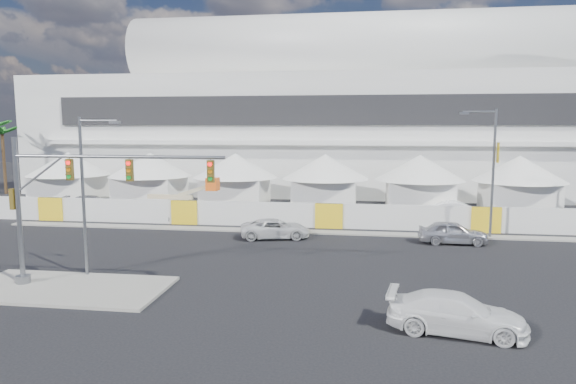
# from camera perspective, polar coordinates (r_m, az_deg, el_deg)

# --- Properties ---
(ground) EXTENTS (160.00, 160.00, 0.00)m
(ground) POSITION_cam_1_polar(r_m,az_deg,el_deg) (28.49, -9.69, -9.33)
(ground) COLOR black
(ground) RESTS_ON ground
(median_island) EXTENTS (10.00, 5.00, 0.15)m
(median_island) POSITION_cam_1_polar(r_m,az_deg,el_deg) (28.32, -23.43, -9.79)
(median_island) COLOR gray
(median_island) RESTS_ON ground
(far_curb) EXTENTS (80.00, 1.20, 0.12)m
(far_curb) POSITION_cam_1_polar(r_m,az_deg,el_deg) (40.92, 24.40, -4.68)
(far_curb) COLOR gray
(far_curb) RESTS_ON ground
(stadium) EXTENTS (80.00, 24.80, 21.98)m
(stadium) POSITION_cam_1_polar(r_m,az_deg,el_deg) (67.46, 8.45, 8.40)
(stadium) COLOR silver
(stadium) RESTS_ON ground
(tent_row) EXTENTS (53.40, 8.40, 5.40)m
(tent_row) POSITION_cam_1_polar(r_m,az_deg,el_deg) (50.83, -0.91, 1.73)
(tent_row) COLOR white
(tent_row) RESTS_ON ground
(hoarding_fence) EXTENTS (70.00, 0.25, 2.00)m
(hoarding_fence) POSITION_cam_1_polar(r_m,az_deg,el_deg) (41.14, 4.57, -2.65)
(hoarding_fence) COLOR silver
(hoarding_fence) RESTS_ON ground
(palm_cluster) EXTENTS (10.60, 10.60, 8.55)m
(palm_cluster) POSITION_cam_1_polar(r_m,az_deg,el_deg) (69.56, -29.06, 5.41)
(palm_cluster) COLOR #47331E
(palm_cluster) RESTS_ON ground
(sedan_silver) EXTENTS (1.88, 4.66, 1.59)m
(sedan_silver) POSITION_cam_1_polar(r_m,az_deg,el_deg) (37.47, 17.85, -4.29)
(sedan_silver) COLOR silver
(sedan_silver) RESTS_ON ground
(pickup_curb) EXTENTS (3.33, 5.43, 1.41)m
(pickup_curb) POSITION_cam_1_polar(r_m,az_deg,el_deg) (37.41, -1.40, -4.10)
(pickup_curb) COLOR silver
(pickup_curb) RESTS_ON ground
(pickup_near) EXTENTS (3.05, 5.68, 1.56)m
(pickup_near) POSITION_cam_1_polar(r_m,az_deg,el_deg) (21.85, 18.19, -12.68)
(pickup_near) COLOR white
(pickup_near) RESTS_ON ground
(lot_car_a) EXTENTS (2.20, 4.88, 1.55)m
(lot_car_a) POSITION_cam_1_polar(r_m,az_deg,el_deg) (47.47, 18.28, -1.93)
(lot_car_a) COLOR white
(lot_car_a) RESTS_ON ground
(lot_car_c) EXTENTS (3.42, 5.74, 1.56)m
(lot_car_c) POSITION_cam_1_polar(r_m,az_deg,el_deg) (52.10, -20.87, -1.24)
(lot_car_c) COLOR #ABACB0
(lot_car_c) RESTS_ON ground
(traffic_mast) EXTENTS (11.12, 0.72, 7.44)m
(traffic_mast) POSITION_cam_1_polar(r_m,az_deg,el_deg) (27.74, -23.86, -1.11)
(traffic_mast) COLOR slate
(traffic_mast) RESTS_ON median_island
(streetlight_median) EXTENTS (2.34, 0.23, 8.44)m
(streetlight_median) POSITION_cam_1_polar(r_m,az_deg,el_deg) (29.15, -21.47, 0.67)
(streetlight_median) COLOR slate
(streetlight_median) RESTS_ON median_island
(streetlight_curb) EXTENTS (2.77, 0.62, 9.34)m
(streetlight_curb) POSITION_cam_1_polar(r_m,az_deg,el_deg) (39.61, 21.57, 2.92)
(streetlight_curb) COLOR slate
(streetlight_curb) RESTS_ON ground
(boom_lift) EXTENTS (7.56, 1.89, 3.83)m
(boom_lift) POSITION_cam_1_polar(r_m,az_deg,el_deg) (45.31, -13.55, -1.87)
(boom_lift) COLOR orange
(boom_lift) RESTS_ON ground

